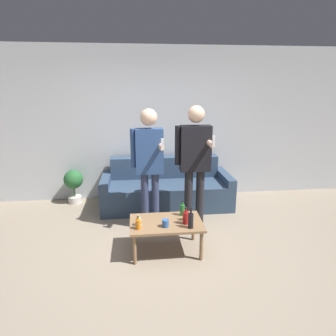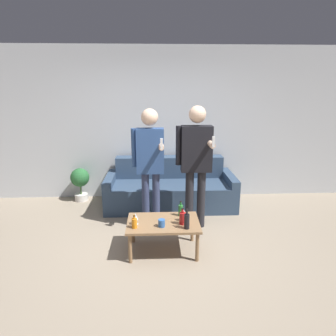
{
  "view_description": "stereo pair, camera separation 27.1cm",
  "coord_description": "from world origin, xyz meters",
  "views": [
    {
      "loc": [
        -0.34,
        -3.19,
        2.03
      ],
      "look_at": [
        0.1,
        0.68,
        0.95
      ],
      "focal_mm": 32.0,
      "sensor_mm": 36.0,
      "label": 1
    },
    {
      "loc": [
        -0.07,
        -3.21,
        2.03
      ],
      "look_at": [
        0.1,
        0.68,
        0.95
      ],
      "focal_mm": 32.0,
      "sensor_mm": 36.0,
      "label": 2
    }
  ],
  "objects": [
    {
      "name": "ground_plane",
      "position": [
        0.0,
        0.0,
        0.0
      ],
      "size": [
        16.0,
        16.0,
        0.0
      ],
      "primitive_type": "plane",
      "color": "gray"
    },
    {
      "name": "wine_glass_near",
      "position": [
        -0.32,
        0.12,
        0.5
      ],
      "size": [
        0.07,
        0.07,
        0.15
      ],
      "color": "silver",
      "rests_on": "coffee_table"
    },
    {
      "name": "coffee_table",
      "position": [
        0.01,
        0.17,
        0.36
      ],
      "size": [
        0.89,
        0.59,
        0.4
      ],
      "color": "#8E6B47",
      "rests_on": "ground_plane"
    },
    {
      "name": "bottle_green",
      "position": [
        0.29,
        -0.02,
        0.5
      ],
      "size": [
        0.06,
        0.06,
        0.25
      ],
      "color": "black",
      "rests_on": "coffee_table"
    },
    {
      "name": "couch",
      "position": [
        0.18,
        1.7,
        0.29
      ],
      "size": [
        2.18,
        0.91,
        0.81
      ],
      "color": "#334760",
      "rests_on": "ground_plane"
    },
    {
      "name": "bottle_dark",
      "position": [
        0.25,
        0.34,
        0.48
      ],
      "size": [
        0.06,
        0.06,
        0.2
      ],
      "color": "#23752D",
      "rests_on": "coffee_table"
    },
    {
      "name": "bottle_orange",
      "position": [
        -0.33,
        0.02,
        0.47
      ],
      "size": [
        0.06,
        0.06,
        0.16
      ],
      "color": "orange",
      "rests_on": "coffee_table"
    },
    {
      "name": "bottle_yellow",
      "position": [
        0.25,
        0.1,
        0.48
      ],
      "size": [
        0.08,
        0.08,
        0.21
      ],
      "color": "#B21E1E",
      "rests_on": "coffee_table"
    },
    {
      "name": "wall_back",
      "position": [
        0.0,
        2.19,
        1.35
      ],
      "size": [
        8.0,
        0.06,
        2.7
      ],
      "color": "silver",
      "rests_on": "ground_plane"
    },
    {
      "name": "person_standing_right",
      "position": [
        0.5,
        0.84,
        1.05
      ],
      "size": [
        0.5,
        0.45,
        1.77
      ],
      "color": "#232328",
      "rests_on": "ground_plane"
    },
    {
      "name": "wine_glass_far",
      "position": [
        0.26,
        0.19,
        0.53
      ],
      "size": [
        0.07,
        0.07,
        0.18
      ],
      "color": "silver",
      "rests_on": "coffee_table"
    },
    {
      "name": "cup_on_table",
      "position": [
        -0.01,
        0.04,
        0.45
      ],
      "size": [
        0.08,
        0.08,
        0.09
      ],
      "color": "#3366B2",
      "rests_on": "coffee_table"
    },
    {
      "name": "potted_plant",
      "position": [
        -1.43,
        1.97,
        0.38
      ],
      "size": [
        0.33,
        0.33,
        0.6
      ],
      "color": "silver",
      "rests_on": "ground_plane"
    },
    {
      "name": "person_standing_left",
      "position": [
        -0.15,
        0.84,
        1.05
      ],
      "size": [
        0.45,
        0.43,
        1.73
      ],
      "color": "navy",
      "rests_on": "ground_plane"
    }
  ]
}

